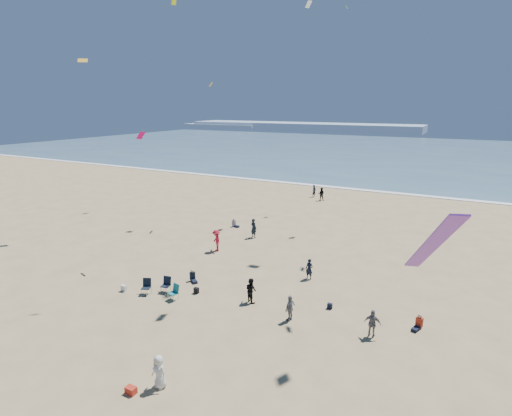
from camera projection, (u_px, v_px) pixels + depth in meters
The scene contains 13 objects.
ground at pixel (128, 384), 17.23m from camera, with size 220.00×220.00×0.00m, color tan.
ocean at pixel (414, 153), 98.41m from camera, with size 220.00×100.00×0.06m, color #476B84.
surf_line at pixel (368, 190), 55.68m from camera, with size 220.00×1.20×0.08m, color white.
headland_far at pixel (301, 126), 189.36m from camera, with size 110.00×20.00×3.20m, color #7A8EA8.
headland_near at pixel (224, 126), 203.40m from camera, with size 40.00×14.00×2.00m, color #7A8EA8.
standing_flyers at pixel (345, 283), 25.01m from camera, with size 24.41×43.38×1.80m.
seated_group at pixel (240, 315), 21.98m from camera, with size 19.19×30.30×0.84m.
chair_cluster at pixel (161, 288), 25.06m from camera, with size 2.76×1.55×1.00m.
white_tote at pixel (124, 288), 25.71m from camera, with size 0.35×0.20×0.40m, color silver.
black_backpack at pixel (196, 290), 25.42m from camera, with size 0.30×0.22×0.38m, color black.
cooler at pixel (131, 390), 16.61m from camera, with size 0.45×0.30×0.30m, color red.
navy_bag at pixel (330, 306), 23.50m from camera, with size 0.28×0.18×0.34m, color black.
kites_aloft at pixel (410, 44), 20.05m from camera, with size 41.46×40.33×28.93m.
Camera 1 is at (11.80, -10.45, 11.69)m, focal length 28.00 mm.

